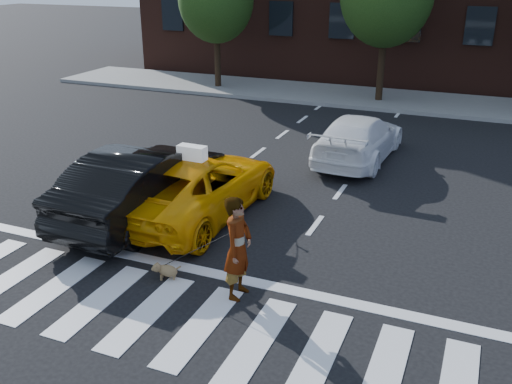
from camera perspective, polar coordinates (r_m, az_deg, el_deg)
ground at (r=10.03m, az=-10.77°, el=-11.79°), size 120.00×120.00×0.00m
crosswalk at (r=10.02m, az=-10.77°, el=-11.76°), size 13.00×2.40×0.01m
stop_line at (r=11.18m, az=-6.32°, el=-7.66°), size 12.00×0.30×0.01m
sidewalk_far at (r=25.41m, az=11.23°, el=9.22°), size 30.00×4.00×0.15m
taxi at (r=13.30m, az=-5.84°, el=0.67°), size 2.49×5.10×1.40m
black_sedan at (r=13.28m, az=-11.17°, el=0.93°), size 1.89×5.09×1.66m
white_suv at (r=17.25m, az=10.23°, el=5.34°), size 2.10×4.72×1.34m
woman at (r=9.86m, az=-1.82°, el=-5.61°), size 0.46×0.69×1.89m
dog at (r=10.84m, az=-9.05°, el=-7.73°), size 0.55×0.35×0.32m
taxi_sign at (r=12.85m, az=-6.41°, el=3.93°), size 0.66×0.30×0.32m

